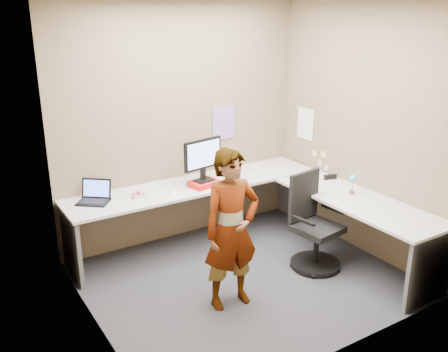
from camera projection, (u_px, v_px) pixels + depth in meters
ground at (245, 279)px, 5.04m from camera, size 3.00×3.00×0.00m
wall_back at (182, 124)px, 5.64m from camera, size 3.00×0.00×3.00m
wall_right at (362, 131)px, 5.35m from camera, size 0.00×2.70×2.70m
wall_left at (86, 180)px, 3.85m from camera, size 0.00×2.70×2.70m
desk at (259, 205)px, 5.38m from camera, size 2.98×2.58×0.73m
paper_ream at (204, 183)px, 5.50m from camera, size 0.34×0.28×0.06m
monitor at (203, 156)px, 5.42m from camera, size 0.49×0.18×0.47m
laptop at (95, 196)px, 5.07m from camera, size 0.40×0.39×0.22m
trackball_mouse at (138, 195)px, 5.18m from camera, size 0.12×0.08×0.07m
origami at (173, 191)px, 5.29m from camera, size 0.10×0.10×0.06m
stapler at (330, 177)px, 5.72m from camera, size 0.16×0.08×0.05m
flower at (353, 181)px, 5.24m from camera, size 0.07×0.07×0.22m
calendar_purple at (223, 123)px, 5.92m from camera, size 0.30×0.01×0.40m
calendar_white at (305, 124)px, 6.10m from camera, size 0.01×0.28×0.38m
sticky_note_a at (323, 154)px, 5.92m from camera, size 0.01×0.07×0.07m
sticky_note_b at (320, 164)px, 6.00m from camera, size 0.01×0.07×0.07m
sticky_note_c at (327, 168)px, 5.91m from camera, size 0.01×0.07×0.07m
sticky_note_d at (315, 154)px, 6.05m from camera, size 0.01×0.07×0.07m
office_chair at (313, 230)px, 5.20m from camera, size 0.54×0.53×0.99m
person at (231, 230)px, 4.42m from camera, size 0.56×0.38×1.48m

